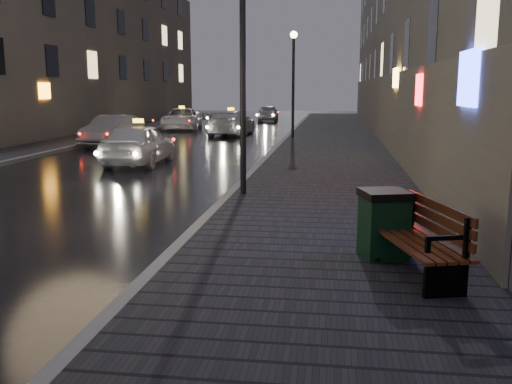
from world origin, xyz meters
TOP-DOWN VIEW (x-y plane):
  - ground at (0.00, 0.00)m, footprint 120.00×120.00m
  - sidewalk at (3.90, 21.00)m, footprint 4.60×58.00m
  - curb at (1.50, 21.00)m, footprint 0.20×58.00m
  - sidewalk_far at (-8.70, 21.00)m, footprint 2.40×58.00m
  - curb_far at (-7.40, 21.00)m, footprint 0.20×58.00m
  - building_near at (7.10, 25.00)m, footprint 1.80×50.00m
  - building_far_c at (-13.50, 39.00)m, footprint 6.00×22.00m
  - lamp_near at (1.85, 6.00)m, footprint 0.36×0.36m
  - lamp_far at (1.85, 22.00)m, footprint 0.36×0.36m
  - bench at (5.21, 0.40)m, footprint 1.19×2.08m
  - trash_bin at (4.74, 1.22)m, footprint 0.82×0.82m
  - taxi_near at (-2.78, 11.88)m, footprint 1.84×4.32m
  - car_left_mid at (-6.29, 18.22)m, footprint 1.75×4.29m
  - taxi_mid at (-1.83, 24.60)m, footprint 2.28×4.99m
  - taxi_far at (-5.82, 28.83)m, footprint 2.92×5.17m
  - car_far at (-1.26, 37.92)m, footprint 1.85×3.99m

SIDE VIEW (x-z plane):
  - ground at x=0.00m, z-range 0.00..0.00m
  - sidewalk at x=3.90m, z-range 0.00..0.15m
  - curb at x=1.50m, z-range 0.00..0.15m
  - sidewalk_far at x=-8.70m, z-range 0.00..0.15m
  - curb_far at x=-7.40m, z-range 0.00..0.15m
  - bench at x=5.21m, z-range 0.15..1.16m
  - car_far at x=-1.26m, z-range 0.00..1.32m
  - trash_bin at x=4.74m, z-range 0.16..1.17m
  - taxi_far at x=-5.82m, z-range 0.00..1.36m
  - car_left_mid at x=-6.29m, z-range 0.00..1.39m
  - taxi_mid at x=-1.83m, z-range 0.00..1.42m
  - taxi_near at x=-2.78m, z-range 0.00..1.46m
  - lamp_near at x=1.85m, z-range 0.85..6.13m
  - lamp_far at x=1.85m, z-range 0.85..6.13m
  - building_far_c at x=-13.50m, z-range 0.00..11.00m
  - building_near at x=7.10m, z-range 0.00..13.00m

